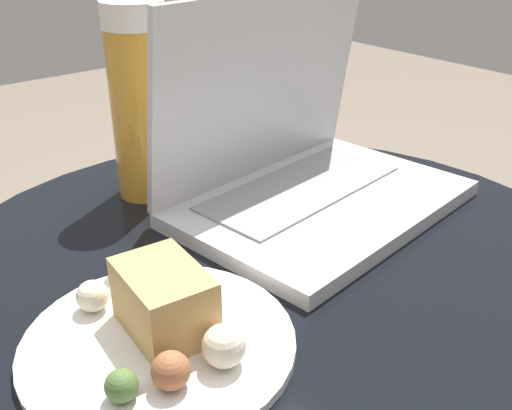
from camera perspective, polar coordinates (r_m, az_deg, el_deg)
The scene contains 5 objects.
table at distance 0.71m, azimuth 1.65°, elevation -16.97°, with size 0.73×0.73×0.56m.
laptop at distance 0.72m, azimuth 4.39°, elevation 3.94°, with size 0.37×0.28×0.25m.
beer_glass at distance 0.74m, azimuth -10.94°, elevation 9.56°, with size 0.07×0.07×0.24m.
snack_plate at distance 0.51m, azimuth -8.98°, elevation -11.53°, with size 0.23×0.23×0.07m.
fork at distance 0.48m, azimuth -4.53°, elevation -16.10°, with size 0.12×0.18×0.00m.
Camera 1 is at (-0.34, -0.39, 0.89)m, focal length 42.00 mm.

